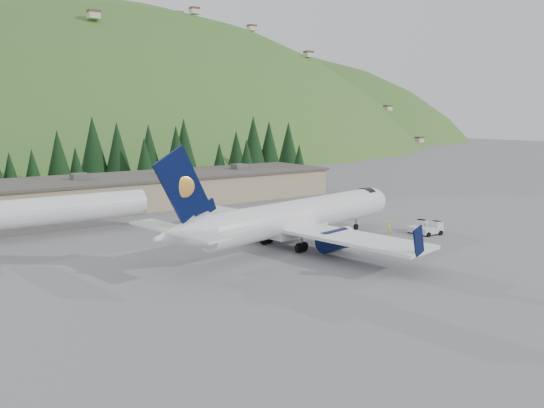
{
  "coord_description": "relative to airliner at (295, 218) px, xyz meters",
  "views": [
    {
      "loc": [
        -38.52,
        -48.35,
        14.91
      ],
      "look_at": [
        0.0,
        6.0,
        4.0
      ],
      "focal_mm": 35.0,
      "sensor_mm": 36.0,
      "label": 1
    }
  ],
  "objects": [
    {
      "name": "ground",
      "position": [
        1.07,
        0.2,
        -3.3
      ],
      "size": [
        600.0,
        600.0,
        0.0
      ],
      "primitive_type": "plane",
      "color": "slate"
    },
    {
      "name": "airliner",
      "position": [
        0.0,
        0.0,
        0.0
      ],
      "size": [
        37.22,
        35.12,
        12.38
      ],
      "rotation": [
        0.0,
        0.0,
        0.18
      ],
      "color": "white",
      "rests_on": "ground"
    },
    {
      "name": "second_airliner",
      "position": [
        -23.85,
        22.2,
        0.02
      ],
      "size": [
        27.5,
        11.0,
        10.05
      ],
      "color": "white",
      "rests_on": "ground"
    },
    {
      "name": "baggage_tug_a",
      "position": [
        17.77,
        -3.67,
        -2.61
      ],
      "size": [
        3.11,
        2.19,
        1.54
      ],
      "rotation": [
        0.0,
        0.0,
        0.19
      ],
      "color": "silver",
      "rests_on": "ground"
    },
    {
      "name": "baggage_tug_b",
      "position": [
        17.95,
        -5.61,
        -2.54
      ],
      "size": [
        3.33,
        2.22,
        1.69
      ],
      "rotation": [
        0.0,
        0.0,
        -0.11
      ],
      "color": "silver",
      "rests_on": "ground"
    },
    {
      "name": "terminal_building",
      "position": [
        -3.94,
        38.2,
        -0.68
      ],
      "size": [
        71.0,
        17.0,
        6.1
      ],
      "color": "tan",
      "rests_on": "ground"
    },
    {
      "name": "ramp_worker",
      "position": [
        13.65,
        -2.16,
        -2.48
      ],
      "size": [
        0.71,
        0.62,
        1.63
      ],
      "primitive_type": "imported",
      "rotation": [
        0.0,
        0.0,
        3.63
      ],
      "color": "yellow",
      "rests_on": "ground"
    },
    {
      "name": "tree_line",
      "position": [
        -2.09,
        63.29,
        4.17
      ],
      "size": [
        112.73,
        18.82,
        14.52
      ],
      "color": "black",
      "rests_on": "ground"
    },
    {
      "name": "hills",
      "position": [
        54.41,
        207.58,
        -86.1
      ],
      "size": [
        614.0,
        330.0,
        300.0
      ],
      "color": "#2A5823",
      "rests_on": "ground"
    }
  ]
}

